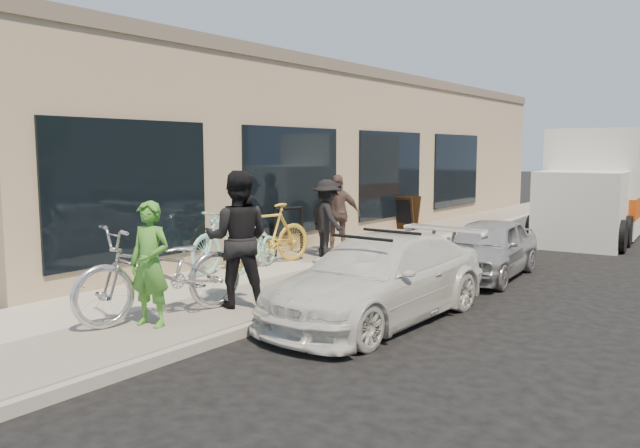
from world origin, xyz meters
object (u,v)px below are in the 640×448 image
Objects in this scene: man_standing at (238,239)px; cruiser_bike_a at (229,239)px; tandem_bike at (162,271)px; bike_rack at (288,226)px; bystander_a at (327,218)px; bystander_b at (337,214)px; sedan_white at (379,278)px; sandwich_board at (407,213)px; moving_truck at (596,189)px; cruiser_bike_c at (268,234)px; woman_rider at (150,264)px; cruiser_bike_b at (255,246)px; sedan_silver at (487,248)px.

man_standing reaches higher than cruiser_bike_a.
bike_rack is at bearing 123.45° from tandem_bike.
bystander_a is at bearing 114.10° from tandem_bike.
cruiser_bike_a is 1.16× the size of bystander_b.
sedan_white is at bearing -78.52° from bystander_b.
bystander_b reaches higher than sandwich_board.
moving_truck is 10.35m from cruiser_bike_a.
cruiser_bike_a is 1.00× the size of cruiser_bike_c.
man_standing is at bearing 69.82° from woman_rider.
bystander_b is (0.61, 0.81, 0.21)m from bike_rack.
moving_truck reaches higher than sedan_white.
cruiser_bike_c is at bearing -84.87° from sandwich_board.
man_standing reaches higher than woman_rider.
man_standing is 2.56m from cruiser_bike_b.
bystander_b is at bearing 178.81° from sedan_silver.
woman_rider is (-2.06, -12.64, -0.33)m from moving_truck.
moving_truck is 2.55× the size of tandem_bike.
bike_rack is 1.84m from cruiser_bike_a.
cruiser_bike_a is (-3.76, -9.63, -0.52)m from moving_truck.
sedan_white is 1.94m from man_standing.
bystander_a reaches higher than sedan_silver.
moving_truck is 3.86× the size of woman_rider.
bystander_a is (-3.19, -7.52, -0.31)m from moving_truck.
woman_rider is 3.46m from cruiser_bike_a.
cruiser_bike_b is at bearing 124.64° from tandem_bike.
bystander_a is (0.23, 1.82, 0.34)m from cruiser_bike_b.
bystander_b is (-0.15, 0.54, 0.04)m from bystander_a.
sandwich_board is at bearing 119.14° from sedan_white.
man_standing is 2.56m from cruiser_bike_a.
bystander_a is at bearing -105.51° from bystander_b.
sandwich_board is at bearing 113.31° from tandem_bike.
sedan_white is at bearing -11.85° from cruiser_bike_c.
sandwich_board is at bearing 89.65° from cruiser_bike_a.
sedan_silver is at bearing 24.73° from cruiser_bike_b.
cruiser_bike_b is at bearing -145.98° from sedan_silver.
man_standing reaches higher than cruiser_bike_c.
sedan_white is (3.63, -2.54, -0.18)m from bike_rack.
sedan_silver reaches higher than sandwich_board.
woman_rider reaches higher than sandwich_board.
man_standing reaches higher than cruiser_bike_b.
sandwich_board is 0.15× the size of moving_truck.
bike_rack is 0.64× the size of bystander_a.
cruiser_bike_c is at bearing 157.80° from sedan_white.
bystander_a is (-2.96, -0.72, 0.39)m from sedan_silver.
bystander_b is at bearing 114.47° from tandem_bike.
sedan_silver is 0.53× the size of moving_truck.
sandwich_board is 0.59× the size of woman_rider.
cruiser_bike_b is at bearing -59.37° from cruiser_bike_c.
sedan_white is 2.45× the size of bystander_b.
bystander_a is (-1.30, 3.82, -0.15)m from man_standing.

